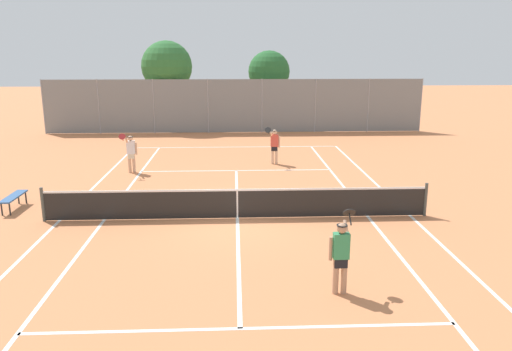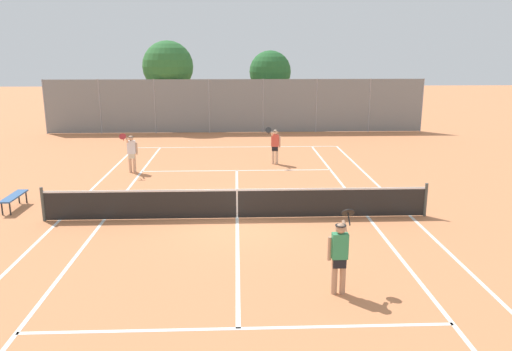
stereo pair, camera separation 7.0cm
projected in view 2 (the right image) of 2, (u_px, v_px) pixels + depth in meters
The scene contains 11 objects.
ground_plane at pixel (237, 218), 15.62m from camera, with size 120.00×120.00×0.00m, color #CC7A4C.
court_line_markings at pixel (237, 218), 15.62m from camera, with size 11.10×23.90×0.01m.
tennis_net at pixel (237, 203), 15.50m from camera, with size 12.00×0.10×1.07m.
player_near_side at pixel (340, 253), 10.58m from camera, with size 0.66×0.73×1.77m.
player_far_left at pixel (132, 151), 21.28m from camera, with size 0.62×0.76×1.77m.
player_far_right at pixel (275, 144), 22.88m from camera, with size 0.75×0.72×1.77m.
loose_tennis_ball_1 at pixel (211, 207), 16.66m from camera, with size 0.07×0.07×0.07m, color #D1DB33.
courtside_bench at pixel (14, 197), 16.44m from camera, with size 0.36×1.50×0.47m.
back_fence at pixel (236, 106), 31.59m from camera, with size 24.00×0.08×3.38m.
tree_behind_left at pixel (168, 68), 32.49m from camera, with size 3.29×3.29×5.75m.
tree_behind_right at pixel (271, 73), 33.29m from camera, with size 2.77×2.77×5.13m.
Camera 2 is at (-0.00, -14.84, 5.11)m, focal length 35.00 mm.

